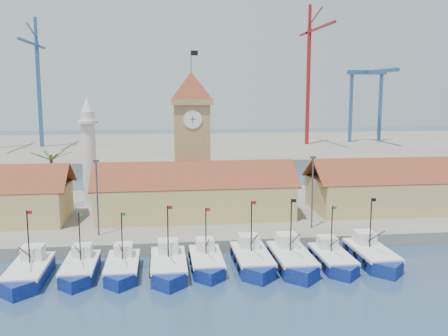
{
  "coord_description": "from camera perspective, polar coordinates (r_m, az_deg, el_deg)",
  "views": [
    {
      "loc": [
        -4.46,
        -46.61,
        18.37
      ],
      "look_at": [
        3.74,
        18.0,
        8.36
      ],
      "focal_mm": 40.0,
      "sensor_mm": 36.0,
      "label": 1
    }
  ],
  "objects": [
    {
      "name": "boat_0",
      "position": [
        53.2,
        -21.49,
        -11.23
      ],
      "size": [
        3.53,
        9.66,
        7.31
      ],
      "color": "navy",
      "rests_on": "ground"
    },
    {
      "name": "boat_7",
      "position": [
        54.85,
        12.39,
        -10.27
      ],
      "size": [
        3.26,
        8.94,
        6.76
      ],
      "color": "navy",
      "rests_on": "ground"
    },
    {
      "name": "boat_8",
      "position": [
        56.82,
        16.62,
        -9.68
      ],
      "size": [
        3.58,
        9.82,
        7.43
      ],
      "color": "navy",
      "rests_on": "ground"
    },
    {
      "name": "terminal",
      "position": [
        157.63,
        -5.57,
        2.37
      ],
      "size": [
        240.0,
        80.0,
        2.0
      ],
      "primitive_type": "cube",
      "color": "gray",
      "rests_on": "ground"
    },
    {
      "name": "boat_6",
      "position": [
        53.63,
        7.84,
        -10.48
      ],
      "size": [
        3.69,
        10.12,
        7.66
      ],
      "color": "navy",
      "rests_on": "ground"
    },
    {
      "name": "crane_red_right",
      "position": [
        157.07,
        9.79,
        11.22
      ],
      "size": [
        1.0,
        32.87,
        42.36
      ],
      "color": "maroon",
      "rests_on": "terminal"
    },
    {
      "name": "lamp_posts",
      "position": [
        60.0,
        -2.35,
        -2.7
      ],
      "size": [
        80.7,
        0.25,
        9.03
      ],
      "color": "#3F3F44",
      "rests_on": "quay"
    },
    {
      "name": "boat_5",
      "position": [
        53.3,
        3.29,
        -10.56
      ],
      "size": [
        3.58,
        9.81,
        7.42
      ],
      "color": "navy",
      "rests_on": "ground"
    },
    {
      "name": "palm_tree",
      "position": [
        75.23,
        -19.05,
        -1.02
      ],
      "size": [
        5.6,
        5.03,
        8.39
      ],
      "color": "brown",
      "rests_on": "quay"
    },
    {
      "name": "crane_blue_near",
      "position": [
        157.68,
        -20.55,
        9.75
      ],
      "size": [
        1.0,
        29.27,
        37.71
      ],
      "color": "#2B5285",
      "rests_on": "terminal"
    },
    {
      "name": "hall_right",
      "position": [
        77.28,
        21.09,
        -2.58
      ],
      "size": [
        31.2,
        10.13,
        7.61
      ],
      "color": "tan",
      "rests_on": "quay"
    },
    {
      "name": "boat_1",
      "position": [
        52.97,
        -16.16,
        -11.11
      ],
      "size": [
        3.24,
        8.86,
        6.71
      ],
      "color": "navy",
      "rests_on": "ground"
    },
    {
      "name": "boat_4",
      "position": [
        52.85,
        -1.98,
        -10.8
      ],
      "size": [
        3.26,
        8.93,
        6.76
      ],
      "color": "navy",
      "rests_on": "ground"
    },
    {
      "name": "boat_2",
      "position": [
        52.29,
        -11.54,
        -11.21
      ],
      "size": [
        3.22,
        8.81,
        6.67
      ],
      "color": "navy",
      "rests_on": "ground"
    },
    {
      "name": "boat_3",
      "position": [
        51.75,
        -6.35,
        -11.21
      ],
      "size": [
        3.55,
        9.71,
        7.35
      ],
      "color": "navy",
      "rests_on": "ground"
    },
    {
      "name": "minaret",
      "position": [
        75.84,
        -15.18,
        1.89
      ],
      "size": [
        3.0,
        3.0,
        16.3
      ],
      "color": "silver",
      "rests_on": "quay"
    },
    {
      "name": "ground",
      "position": [
        50.29,
        -1.69,
        -12.69
      ],
      "size": [
        400.0,
        400.0,
        0.0
      ],
      "primitive_type": "plane",
      "color": "navy",
      "rests_on": "ground"
    },
    {
      "name": "quay",
      "position": [
        72.91,
        -3.53,
        -5.26
      ],
      "size": [
        140.0,
        32.0,
        1.5
      ],
      "primitive_type": "cube",
      "color": "gray",
      "rests_on": "ground"
    },
    {
      "name": "gantry",
      "position": [
        167.05,
        16.42,
        8.96
      ],
      "size": [
        13.0,
        22.0,
        23.2
      ],
      "color": "#2B5285",
      "rests_on": "terminal"
    },
    {
      "name": "clock_tower",
      "position": [
        73.02,
        -3.71,
        3.68
      ],
      "size": [
        5.8,
        5.8,
        22.7
      ],
      "color": "tan",
      "rests_on": "quay"
    },
    {
      "name": "hall_center",
      "position": [
        68.29,
        -3.33,
        -3.44
      ],
      "size": [
        27.04,
        10.13,
        7.61
      ],
      "color": "tan",
      "rests_on": "quay"
    }
  ]
}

